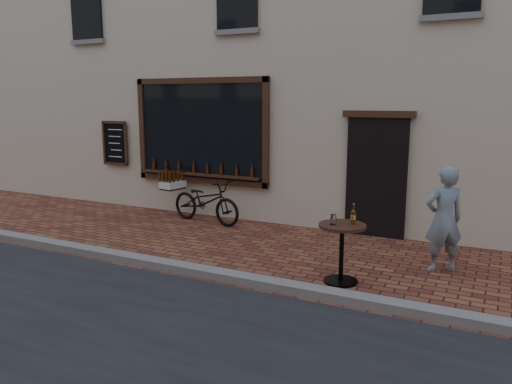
% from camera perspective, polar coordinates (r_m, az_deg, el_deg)
% --- Properties ---
extents(ground, '(90.00, 90.00, 0.00)m').
position_cam_1_polar(ground, '(7.34, -8.28, -9.65)').
color(ground, '#56241C').
rests_on(ground, ground).
extents(kerb, '(90.00, 0.25, 0.12)m').
position_cam_1_polar(kerb, '(7.48, -7.41, -8.77)').
color(kerb, slate).
rests_on(kerb, ground).
extents(cargo_bicycle, '(2.09, 0.86, 0.97)m').
position_cam_1_polar(cargo_bicycle, '(10.36, -5.89, -0.97)').
color(cargo_bicycle, black).
rests_on(cargo_bicycle, ground).
extents(bistro_table, '(0.65, 0.65, 1.12)m').
position_cam_1_polar(bistro_table, '(7.01, 9.81, -5.55)').
color(bistro_table, black).
rests_on(bistro_table, ground).
extents(pedestrian, '(0.69, 0.63, 1.58)m').
position_cam_1_polar(pedestrian, '(7.81, 20.67, -2.95)').
color(pedestrian, slate).
rests_on(pedestrian, ground).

